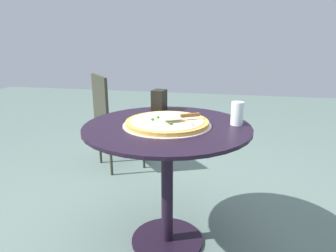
{
  "coord_description": "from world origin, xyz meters",
  "views": [
    {
      "loc": [
        -1.53,
        -0.32,
        1.19
      ],
      "look_at": [
        0.0,
        -0.0,
        0.73
      ],
      "focal_mm": 32.4,
      "sensor_mm": 36.0,
      "label": 1
    }
  ],
  "objects_px": {
    "pizza_on_tray": "(168,122)",
    "pizza_server": "(181,117)",
    "patio_table": "(167,155)",
    "drinking_cup": "(237,113)",
    "napkin_dispenser": "(159,100)",
    "patio_chair_corner": "(112,115)"
  },
  "relations": [
    {
      "from": "pizza_server",
      "to": "drinking_cup",
      "type": "relative_size",
      "value": 1.65
    },
    {
      "from": "patio_table",
      "to": "drinking_cup",
      "type": "bearing_deg",
      "value": -77.19
    },
    {
      "from": "pizza_on_tray",
      "to": "patio_chair_corner",
      "type": "relative_size",
      "value": 0.55
    },
    {
      "from": "pizza_server",
      "to": "patio_chair_corner",
      "type": "relative_size",
      "value": 0.24
    },
    {
      "from": "pizza_on_tray",
      "to": "patio_chair_corner",
      "type": "xyz_separation_m",
      "value": [
        0.97,
        0.72,
        -0.24
      ]
    },
    {
      "from": "pizza_on_tray",
      "to": "drinking_cup",
      "type": "distance_m",
      "value": 0.37
    },
    {
      "from": "pizza_server",
      "to": "napkin_dispenser",
      "type": "height_order",
      "value": "napkin_dispenser"
    },
    {
      "from": "drinking_cup",
      "to": "napkin_dispenser",
      "type": "bearing_deg",
      "value": 63.61
    },
    {
      "from": "patio_table",
      "to": "pizza_on_tray",
      "type": "distance_m",
      "value": 0.19
    },
    {
      "from": "drinking_cup",
      "to": "patio_chair_corner",
      "type": "xyz_separation_m",
      "value": [
        0.89,
        1.08,
        -0.29
      ]
    },
    {
      "from": "pizza_server",
      "to": "napkin_dispenser",
      "type": "relative_size",
      "value": 1.56
    },
    {
      "from": "napkin_dispenser",
      "to": "patio_chair_corner",
      "type": "distance_m",
      "value": 0.93
    },
    {
      "from": "patio_table",
      "to": "napkin_dispenser",
      "type": "distance_m",
      "value": 0.42
    },
    {
      "from": "pizza_server",
      "to": "patio_chair_corner",
      "type": "height_order",
      "value": "patio_chair_corner"
    },
    {
      "from": "patio_table",
      "to": "pizza_on_tray",
      "type": "xyz_separation_m",
      "value": [
        0.0,
        -0.0,
        0.19
      ]
    },
    {
      "from": "pizza_on_tray",
      "to": "pizza_server",
      "type": "bearing_deg",
      "value": -85.59
    },
    {
      "from": "pizza_on_tray",
      "to": "napkin_dispenser",
      "type": "relative_size",
      "value": 3.6
    },
    {
      "from": "drinking_cup",
      "to": "napkin_dispenser",
      "type": "distance_m",
      "value": 0.54
    },
    {
      "from": "patio_table",
      "to": "drinking_cup",
      "type": "distance_m",
      "value": 0.44
    },
    {
      "from": "napkin_dispenser",
      "to": "patio_chair_corner",
      "type": "relative_size",
      "value": 0.15
    },
    {
      "from": "patio_chair_corner",
      "to": "napkin_dispenser",
      "type": "bearing_deg",
      "value": -137.44
    },
    {
      "from": "pizza_server",
      "to": "patio_chair_corner",
      "type": "distance_m",
      "value": 1.27
    }
  ]
}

